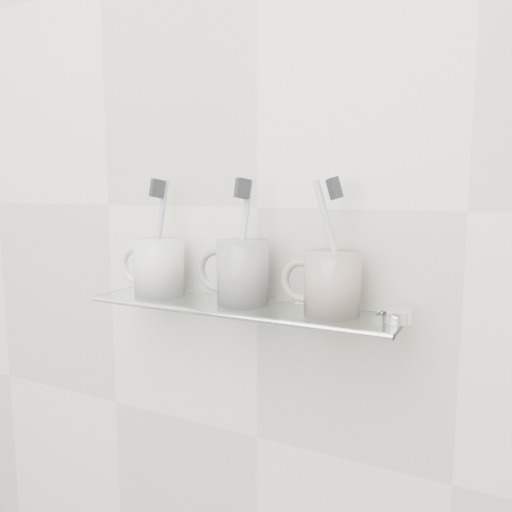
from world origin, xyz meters
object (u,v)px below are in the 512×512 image
Objects in this scene: shelf_glass at (239,307)px; mug_right at (332,283)px; mug_center at (243,273)px; mug_left at (159,267)px.

shelf_glass is 0.16m from mug_right.
mug_center is at bearing 173.24° from mug_right.
shelf_glass is 5.46× the size of mug_right.
shelf_glass is 0.05m from mug_center.
mug_right is at bearing 1.91° from shelf_glass.
mug_right is (0.31, 0.00, -0.00)m from mug_left.
shelf_glass is at bearing -10.03° from mug_left.
mug_left is at bearing 173.24° from mug_right.
mug_right is (0.15, 0.00, 0.05)m from shelf_glass.
mug_left is (-0.16, 0.00, 0.05)m from shelf_glass.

